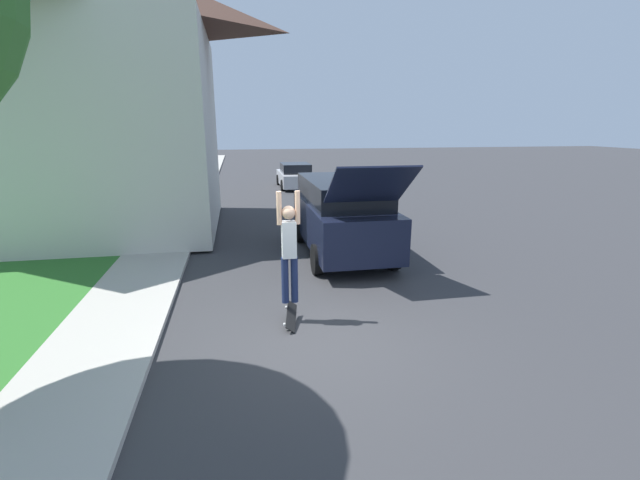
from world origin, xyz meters
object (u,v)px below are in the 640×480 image
Objects in this scene: car_down_street at (295,176)px; skateboard at (291,316)px; suv_parked at (342,214)px; skateboarder at (289,246)px.

skateboard is at bearing -97.86° from car_down_street.
car_down_street is 17.88m from skateboard.
car_down_street is at bearing 87.86° from suv_parked.
skateboard is (-0.01, -0.15, -1.28)m from skateboarder.
car_down_street is at bearing 82.09° from skateboarder.
suv_parked reaches higher than skateboard.
suv_parked reaches higher than skateboarder.
skateboard is (-2.44, -17.70, -0.49)m from car_down_street.
car_down_street is (0.51, 13.54, -0.49)m from suv_parked.
suv_parked is 4.69m from skateboard.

